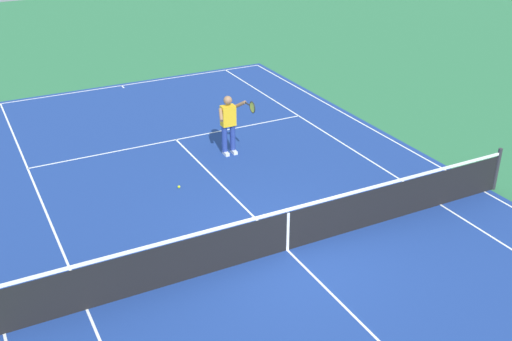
# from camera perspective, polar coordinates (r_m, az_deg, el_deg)

# --- Properties ---
(ground_plane) EXTENTS (60.00, 60.00, 0.00)m
(ground_plane) POSITION_cam_1_polar(r_m,az_deg,el_deg) (12.77, 2.89, -7.34)
(ground_plane) COLOR #2D7247
(court_slab) EXTENTS (24.20, 11.40, 0.00)m
(court_slab) POSITION_cam_1_polar(r_m,az_deg,el_deg) (12.77, 2.89, -7.33)
(court_slab) COLOR navy
(court_slab) RESTS_ON ground_plane
(court_line_markings) EXTENTS (23.85, 11.05, 0.01)m
(court_line_markings) POSITION_cam_1_polar(r_m,az_deg,el_deg) (12.77, 2.89, -7.32)
(court_line_markings) COLOR white
(court_line_markings) RESTS_ON ground_plane
(tennis_net) EXTENTS (0.10, 11.70, 1.08)m
(tennis_net) POSITION_cam_1_polar(r_m,az_deg,el_deg) (12.51, 2.94, -5.46)
(tennis_net) COLOR #2D2D33
(tennis_net) RESTS_ON ground_plane
(tennis_player_near) EXTENTS (1.07, 0.78, 1.70)m
(tennis_player_near) POSITION_cam_1_polar(r_m,az_deg,el_deg) (16.55, -2.50, 4.50)
(tennis_player_near) COLOR navy
(tennis_player_near) RESTS_ON ground_plane
(tennis_ball) EXTENTS (0.07, 0.07, 0.07)m
(tennis_ball) POSITION_cam_1_polar(r_m,az_deg,el_deg) (15.19, -7.13, -1.51)
(tennis_ball) COLOR #CCE01E
(tennis_ball) RESTS_ON ground_plane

